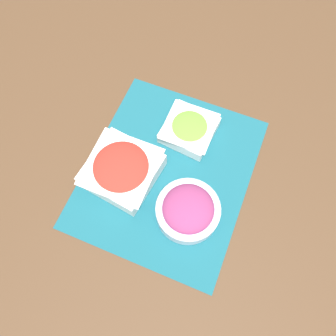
% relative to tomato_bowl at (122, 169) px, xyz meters
% --- Properties ---
extents(ground_plane, '(3.00, 3.00, 0.00)m').
position_rel_tomato_bowl_xyz_m(ground_plane, '(0.06, -0.12, -0.04)').
color(ground_plane, '#513823').
extents(placemat, '(0.55, 0.47, 0.00)m').
position_rel_tomato_bowl_xyz_m(placemat, '(0.06, -0.12, -0.04)').
color(placemat, '#195B6B').
rests_on(placemat, ground_plane).
extents(tomato_bowl, '(0.21, 0.21, 0.08)m').
position_rel_tomato_bowl_xyz_m(tomato_bowl, '(0.00, 0.00, 0.00)').
color(tomato_bowl, white).
rests_on(tomato_bowl, placemat).
extents(lettuce_bowl, '(0.16, 0.16, 0.05)m').
position_rel_tomato_bowl_xyz_m(lettuce_bowl, '(0.20, -0.13, -0.01)').
color(lettuce_bowl, white).
rests_on(lettuce_bowl, placemat).
extents(onion_bowl, '(0.18, 0.18, 0.08)m').
position_rel_tomato_bowl_xyz_m(onion_bowl, '(-0.04, -0.22, -0.00)').
color(onion_bowl, silver).
rests_on(onion_bowl, placemat).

